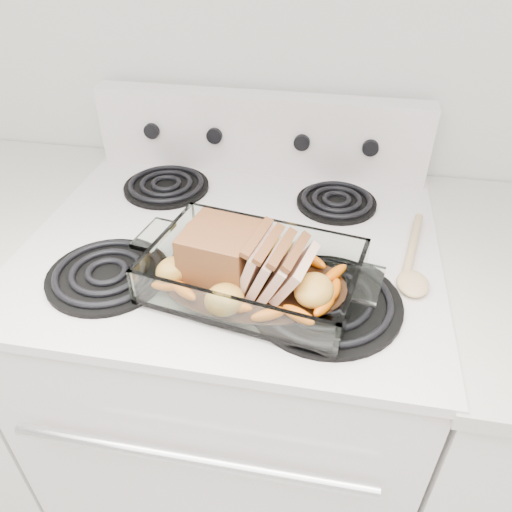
# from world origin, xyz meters

# --- Properties ---
(electric_range) EXTENTS (0.78, 0.70, 1.12)m
(electric_range) POSITION_xyz_m (0.00, 1.66, 0.48)
(electric_range) COLOR white
(electric_range) RESTS_ON ground
(baking_dish) EXTENTS (0.34, 0.22, 0.07)m
(baking_dish) POSITION_xyz_m (0.07, 1.51, 0.96)
(baking_dish) COLOR silver
(baking_dish) RESTS_ON electric_range
(pork_roast) EXTENTS (0.21, 0.11, 0.09)m
(pork_roast) POSITION_xyz_m (0.04, 1.51, 1.00)
(pork_roast) COLOR #95522F
(pork_roast) RESTS_ON baking_dish
(roast_vegetables) EXTENTS (0.37, 0.20, 0.05)m
(roast_vegetables) POSITION_xyz_m (0.06, 1.55, 0.97)
(roast_vegetables) COLOR #CA5701
(roast_vegetables) RESTS_ON baking_dish
(wooden_spoon) EXTENTS (0.06, 0.25, 0.02)m
(wooden_spoon) POSITION_xyz_m (0.34, 1.61, 0.94)
(wooden_spoon) COLOR tan
(wooden_spoon) RESTS_ON electric_range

